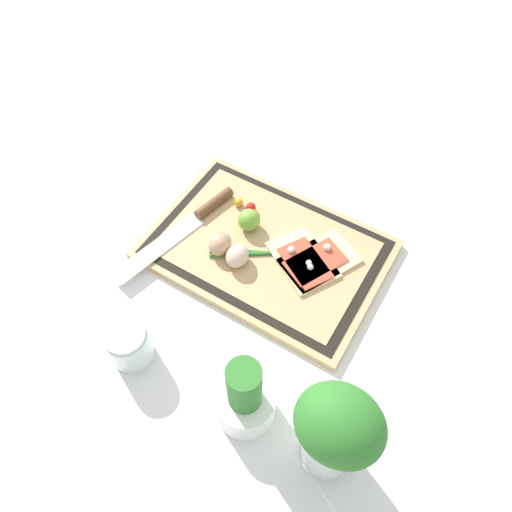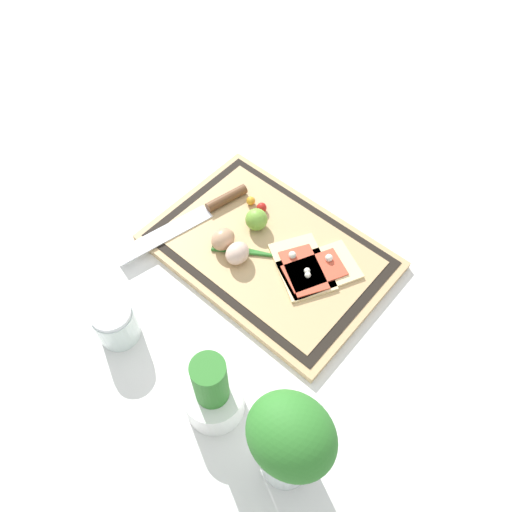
% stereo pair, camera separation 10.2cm
% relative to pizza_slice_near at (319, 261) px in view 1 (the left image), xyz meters
% --- Properties ---
extents(ground_plane, '(6.00, 6.00, 0.00)m').
position_rel_pizza_slice_near_xyz_m(ground_plane, '(0.11, 0.02, -0.03)').
color(ground_plane, silver).
extents(cutting_board, '(0.49, 0.34, 0.02)m').
position_rel_pizza_slice_near_xyz_m(cutting_board, '(0.11, 0.02, -0.02)').
color(cutting_board, tan).
rests_on(cutting_board, ground_plane).
extents(pizza_slice_near, '(0.16, 0.18, 0.02)m').
position_rel_pizza_slice_near_xyz_m(pizza_slice_near, '(0.00, 0.00, 0.00)').
color(pizza_slice_near, beige).
rests_on(pizza_slice_near, cutting_board).
extents(pizza_slice_far, '(0.18, 0.16, 0.02)m').
position_rel_pizza_slice_near_xyz_m(pizza_slice_far, '(0.03, 0.02, 0.00)').
color(pizza_slice_far, beige).
rests_on(pizza_slice_far, cutting_board).
extents(knife, '(0.10, 0.32, 0.02)m').
position_rel_pizza_slice_near_xyz_m(knife, '(0.28, 0.04, 0.00)').
color(knife, silver).
rests_on(knife, cutting_board).
extents(egg_brown, '(0.04, 0.05, 0.04)m').
position_rel_pizza_slice_near_xyz_m(egg_brown, '(0.19, 0.08, 0.02)').
color(egg_brown, tan).
rests_on(egg_brown, cutting_board).
extents(egg_pink, '(0.04, 0.05, 0.04)m').
position_rel_pizza_slice_near_xyz_m(egg_pink, '(0.14, 0.09, 0.02)').
color(egg_pink, beige).
rests_on(egg_pink, cutting_board).
extents(lime, '(0.05, 0.05, 0.05)m').
position_rel_pizza_slice_near_xyz_m(lime, '(0.17, -0.00, 0.02)').
color(lime, '#70A838').
rests_on(lime, cutting_board).
extents(cherry_tomato_red, '(0.02, 0.02, 0.02)m').
position_rel_pizza_slice_near_xyz_m(cherry_tomato_red, '(0.19, -0.04, 0.01)').
color(cherry_tomato_red, red).
rests_on(cherry_tomato_red, cutting_board).
extents(cherry_tomato_yellow, '(0.02, 0.02, 0.02)m').
position_rel_pizza_slice_near_xyz_m(cherry_tomato_yellow, '(0.22, -0.04, 0.00)').
color(cherry_tomato_yellow, gold).
rests_on(cherry_tomato_yellow, cutting_board).
extents(scallion_bunch, '(0.24, 0.15, 0.01)m').
position_rel_pizza_slice_near_xyz_m(scallion_bunch, '(0.09, 0.03, -0.00)').
color(scallion_bunch, '#2D7528').
rests_on(scallion_bunch, cutting_board).
extents(herb_pot, '(0.10, 0.10, 0.18)m').
position_rel_pizza_slice_near_xyz_m(herb_pot, '(-0.03, 0.33, 0.04)').
color(herb_pot, white).
rests_on(herb_pot, ground_plane).
extents(sauce_jar, '(0.08, 0.08, 0.09)m').
position_rel_pizza_slice_near_xyz_m(sauce_jar, '(0.20, 0.35, 0.01)').
color(sauce_jar, silver).
rests_on(sauce_jar, ground_plane).
extents(herb_glass, '(0.13, 0.12, 0.23)m').
position_rel_pizza_slice_near_xyz_m(herb_glass, '(-0.18, 0.33, 0.11)').
color(herb_glass, silver).
rests_on(herb_glass, ground_plane).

